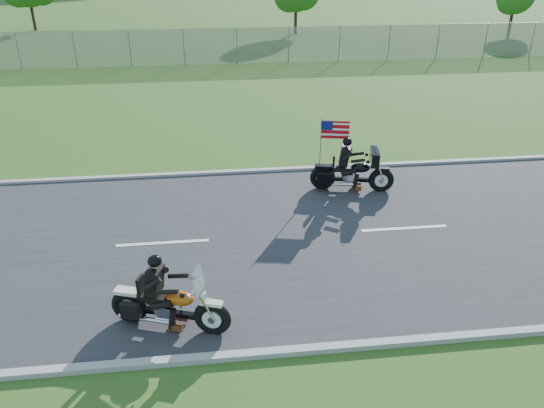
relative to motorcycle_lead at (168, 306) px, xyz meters
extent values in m
plane|color=#2D531A|center=(1.67, 3.08, -0.50)|extent=(420.00, 420.00, 0.00)
cube|color=#28282B|center=(1.67, 3.08, -0.48)|extent=(120.00, 8.00, 0.04)
cube|color=#9E9B93|center=(1.67, 7.13, -0.45)|extent=(120.00, 0.18, 0.12)
cube|color=#9E9B93|center=(1.67, -0.97, -0.45)|extent=(120.00, 0.18, 0.12)
cube|color=gray|center=(-3.33, 23.08, 0.50)|extent=(60.00, 0.03, 2.00)
cylinder|color=#382316|center=(7.67, 33.08, 0.76)|extent=(0.22, 0.22, 2.52)
cylinder|color=#382316|center=(-12.33, 37.08, 0.90)|extent=(0.22, 0.22, 2.80)
cylinder|color=#382316|center=(23.67, 31.08, 0.62)|extent=(0.22, 0.22, 2.24)
sphere|color=#235516|center=(23.18, 30.73, 1.90)|extent=(1.96, 1.96, 1.96)
torus|color=black|center=(0.81, -0.28, -0.14)|extent=(0.73, 0.39, 0.71)
torus|color=black|center=(-0.74, 0.25, -0.14)|extent=(0.73, 0.39, 0.71)
ellipsoid|color=#B74E0D|center=(0.24, -0.08, 0.21)|extent=(0.61, 0.47, 0.27)
cube|color=black|center=(-0.24, 0.08, 0.17)|extent=(0.60, 0.45, 0.12)
cube|color=black|center=(-0.19, 0.07, 0.55)|extent=(0.34, 0.44, 0.53)
sphere|color=black|center=(-0.15, 0.05, 0.96)|extent=(0.33, 0.33, 0.26)
cube|color=silver|center=(0.60, -0.21, 0.68)|extent=(0.18, 0.43, 0.39)
torus|color=black|center=(5.73, 5.32, -0.13)|extent=(0.75, 0.33, 0.73)
torus|color=black|center=(4.09, 5.67, -0.13)|extent=(0.75, 0.33, 0.73)
ellipsoid|color=black|center=(5.13, 5.45, 0.23)|extent=(0.61, 0.43, 0.28)
cube|color=black|center=(4.63, 5.56, 0.19)|extent=(0.59, 0.40, 0.12)
cube|color=black|center=(4.67, 5.55, 0.57)|extent=(0.32, 0.44, 0.54)
sphere|color=black|center=(4.72, 5.54, 1.00)|extent=(0.32, 0.32, 0.27)
cube|color=black|center=(5.49, 5.37, 0.57)|extent=(0.38, 0.82, 0.39)
cube|color=#B70C11|center=(4.43, 5.80, 1.26)|extent=(0.78, 0.19, 0.51)
camera|label=1|loc=(0.99, -8.06, 6.11)|focal=35.00mm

